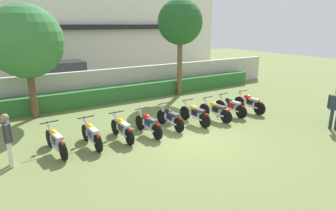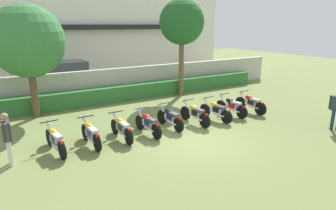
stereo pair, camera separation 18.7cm
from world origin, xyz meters
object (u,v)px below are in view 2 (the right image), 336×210
at_px(motorcycle_in_row_3, 148,123).
at_px(motorcycle_in_row_6, 216,110).
at_px(motorcycle_in_row_2, 121,128).
at_px(motorcycle_in_row_5, 195,114).
at_px(motorcycle_in_row_4, 170,117).
at_px(parked_car, 67,77).
at_px(tree_near_inspector, 27,41).
at_px(tree_far_side, 182,23).
at_px(motorcycle_in_row_0, 55,140).
at_px(motorcycle_in_row_7, 231,106).
at_px(motorcycle_in_row_1, 91,133).
at_px(inspector_person, 7,135).
at_px(motorcycle_in_row_8, 251,103).

relative_size(motorcycle_in_row_3, motorcycle_in_row_6, 0.99).
relative_size(motorcycle_in_row_2, motorcycle_in_row_5, 0.95).
height_order(motorcycle_in_row_4, motorcycle_in_row_5, motorcycle_in_row_5).
relative_size(parked_car, tree_near_inspector, 0.92).
xyz_separation_m(tree_far_side, motorcycle_in_row_0, (-7.98, -4.55, -3.72)).
xyz_separation_m(motorcycle_in_row_2, motorcycle_in_row_7, (5.46, 0.07, -0.00)).
distance_m(tree_far_side, motorcycle_in_row_3, 7.57).
height_order(motorcycle_in_row_0, motorcycle_in_row_3, motorcycle_in_row_0).
xyz_separation_m(parked_car, motorcycle_in_row_3, (0.97, -9.14, -0.49)).
relative_size(motorcycle_in_row_2, motorcycle_in_row_6, 0.97).
bearing_deg(motorcycle_in_row_1, tree_near_inspector, 11.85).
bearing_deg(inspector_person, motorcycle_in_row_4, 2.56).
distance_m(motorcycle_in_row_1, motorcycle_in_row_5, 4.44).
distance_m(tree_far_side, motorcycle_in_row_7, 5.89).
distance_m(tree_far_side, motorcycle_in_row_8, 6.03).
bearing_deg(tree_near_inspector, parked_car, 62.38).
bearing_deg(motorcycle_in_row_7, motorcycle_in_row_3, 86.04).
relative_size(motorcycle_in_row_0, motorcycle_in_row_7, 1.04).
bearing_deg(motorcycle_in_row_7, motorcycle_in_row_8, -101.25).
bearing_deg(tree_near_inspector, motorcycle_in_row_0, -89.76).
xyz_separation_m(motorcycle_in_row_5, motorcycle_in_row_7, (2.15, 0.08, -0.01)).
bearing_deg(motorcycle_in_row_5, parked_car, 16.36).
relative_size(parked_car, tree_far_side, 0.83).
distance_m(motorcycle_in_row_3, motorcycle_in_row_6, 3.35).
xyz_separation_m(tree_near_inspector, motorcycle_in_row_3, (3.37, -4.55, -2.93)).
relative_size(tree_near_inspector, motorcycle_in_row_3, 2.68).
xyz_separation_m(motorcycle_in_row_0, motorcycle_in_row_1, (1.16, -0.06, 0.00)).
xyz_separation_m(motorcycle_in_row_1, motorcycle_in_row_7, (6.59, 0.06, -0.00)).
bearing_deg(tree_near_inspector, motorcycle_in_row_3, -53.53).
relative_size(motorcycle_in_row_7, motorcycle_in_row_8, 1.00).
relative_size(motorcycle_in_row_3, motorcycle_in_row_5, 0.97).
relative_size(tree_near_inspector, tree_far_side, 0.91).
bearing_deg(motorcycle_in_row_5, motorcycle_in_row_6, -96.03).
relative_size(tree_near_inspector, motorcycle_in_row_8, 2.68).
distance_m(motorcycle_in_row_5, motorcycle_in_row_6, 1.10).
relative_size(motorcycle_in_row_4, motorcycle_in_row_5, 0.95).
bearing_deg(tree_far_side, motorcycle_in_row_0, -150.32).
bearing_deg(motorcycle_in_row_8, motorcycle_in_row_4, 85.79).
distance_m(motorcycle_in_row_5, motorcycle_in_row_8, 3.27).
bearing_deg(tree_near_inspector, motorcycle_in_row_7, -29.66).
distance_m(motorcycle_in_row_2, inspector_person, 3.66).
bearing_deg(tree_near_inspector, tree_far_side, 0.94).
xyz_separation_m(motorcycle_in_row_4, motorcycle_in_row_7, (3.31, -0.04, -0.00)).
bearing_deg(inspector_person, motorcycle_in_row_1, 3.63).
bearing_deg(motorcycle_in_row_7, inspector_person, 85.71).
height_order(tree_near_inspector, motorcycle_in_row_4, tree_near_inspector).
height_order(motorcycle_in_row_1, motorcycle_in_row_5, motorcycle_in_row_5).
bearing_deg(motorcycle_in_row_3, tree_far_side, -48.00).
bearing_deg(motorcycle_in_row_8, motorcycle_in_row_3, 87.98).
height_order(motorcycle_in_row_2, motorcycle_in_row_5, motorcycle_in_row_5).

